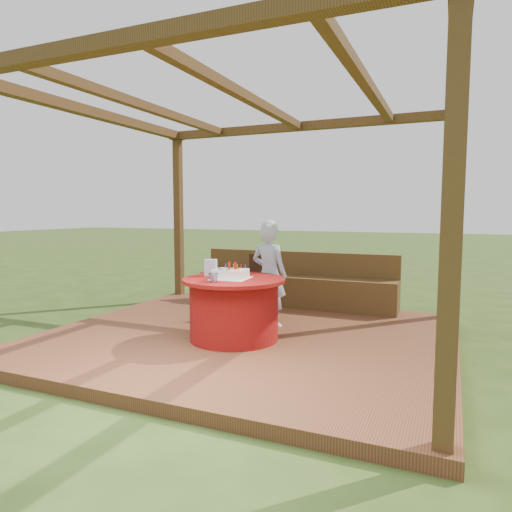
{
  "coord_description": "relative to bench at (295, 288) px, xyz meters",
  "views": [
    {
      "loc": [
        2.13,
        -4.7,
        1.53
      ],
      "look_at": [
        0.0,
        0.25,
        1.0
      ],
      "focal_mm": 32.0,
      "sensor_mm": 36.0,
      "label": 1
    }
  ],
  "objects": [
    {
      "name": "elderly_woman",
      "position": [
        0.09,
        -1.28,
        0.4
      ],
      "size": [
        0.5,
        0.36,
        1.31
      ],
      "color": "#9ABEE5",
      "rests_on": "deck"
    },
    {
      "name": "ground",
      "position": [
        0.0,
        -1.72,
        -0.38
      ],
      "size": [
        60.0,
        60.0,
        0.0
      ],
      "primitive_type": "plane",
      "color": "#2D4617",
      "rests_on": "ground"
    },
    {
      "name": "table",
      "position": [
        -0.04,
        -1.99,
        0.08
      ],
      "size": [
        1.12,
        1.12,
        0.68
      ],
      "color": "maroon",
      "rests_on": "deck"
    },
    {
      "name": "deck",
      "position": [
        0.0,
        -1.72,
        -0.32
      ],
      "size": [
        4.5,
        4.0,
        0.12
      ],
      "primitive_type": "cube",
      "color": "brown",
      "rests_on": "ground"
    },
    {
      "name": "pergola",
      "position": [
        0.0,
        -1.72,
        2.02
      ],
      "size": [
        4.5,
        4.0,
        2.72
      ],
      "color": "brown",
      "rests_on": "deck"
    },
    {
      "name": "gift_bag",
      "position": [
        -0.36,
        -1.92,
        0.51
      ],
      "size": [
        0.15,
        0.12,
        0.19
      ],
      "primitive_type": "cube",
      "rotation": [
        0.0,
        0.0,
        0.26
      ],
      "color": "#E292CD",
      "rests_on": "table"
    },
    {
      "name": "bench",
      "position": [
        0.0,
        0.0,
        0.0
      ],
      "size": [
        3.0,
        0.42,
        0.8
      ],
      "color": "brown",
      "rests_on": "deck"
    },
    {
      "name": "birthday_cake",
      "position": [
        -0.06,
        -2.03,
        0.47
      ],
      "size": [
        0.42,
        0.42,
        0.18
      ],
      "color": "white",
      "rests_on": "table"
    },
    {
      "name": "drinking_glass",
      "position": [
        -0.1,
        -2.34,
        0.47
      ],
      "size": [
        0.11,
        0.11,
        0.1
      ],
      "primitive_type": "imported",
      "rotation": [
        0.0,
        0.0,
        0.01
      ],
      "color": "white",
      "rests_on": "table"
    },
    {
      "name": "chair",
      "position": [
        -0.14,
        -0.95,
        0.2
      ],
      "size": [
        0.46,
        0.46,
        0.85
      ],
      "color": "#311C0F",
      "rests_on": "deck"
    }
  ]
}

